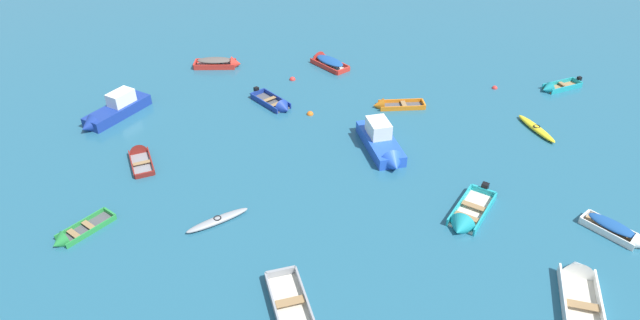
# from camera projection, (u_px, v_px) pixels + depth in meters

# --- Properties ---
(rowboat_red_outer_left) EXTENTS (3.68, 1.56, 1.13)m
(rowboat_red_outer_left) POSITION_uv_depth(u_px,v_px,m) (222.00, 63.00, 41.92)
(rowboat_red_outer_left) COLOR gray
(rowboat_red_outer_left) RESTS_ON ground_plane
(rowboat_turquoise_far_back) EXTENTS (3.32, 2.38, 0.92)m
(rowboat_turquoise_far_back) POSITION_uv_depth(u_px,v_px,m) (555.00, 88.00, 38.72)
(rowboat_turquoise_far_back) COLOR #99754C
(rowboat_turquoise_far_back) RESTS_ON ground_plane
(kayak_grey_cluster_outer) EXTENTS (2.92, 2.46, 0.31)m
(kayak_grey_cluster_outer) POSITION_uv_depth(u_px,v_px,m) (218.00, 220.00, 26.82)
(kayak_grey_cluster_outer) COLOR gray
(kayak_grey_cluster_outer) RESTS_ON ground_plane
(rowboat_white_near_camera) EXTENTS (2.80, 2.78, 0.89)m
(rowboat_white_near_camera) POSITION_uv_depth(u_px,v_px,m) (620.00, 233.00, 25.85)
(rowboat_white_near_camera) COLOR #99754C
(rowboat_white_near_camera) RESTS_ON ground_plane
(rowboat_deep_blue_distant_center) EXTENTS (3.27, 3.22, 1.10)m
(rowboat_deep_blue_distant_center) POSITION_uv_depth(u_px,v_px,m) (278.00, 105.00, 36.54)
(rowboat_deep_blue_distant_center) COLOR #4C4C51
(rowboat_deep_blue_distant_center) RESTS_ON ground_plane
(motor_launch_blue_back_row_left) EXTENTS (3.04, 5.32, 1.91)m
(motor_launch_blue_back_row_left) POSITION_uv_depth(u_px,v_px,m) (382.00, 144.00, 31.92)
(motor_launch_blue_back_row_left) COLOR blue
(motor_launch_blue_back_row_left) RESTS_ON ground_plane
(rowboat_green_midfield_left) EXTENTS (2.49, 3.13, 0.92)m
(rowboat_green_midfield_left) POSITION_uv_depth(u_px,v_px,m) (70.00, 237.00, 25.83)
(rowboat_green_midfield_left) COLOR #4C4C51
(rowboat_green_midfield_left) RESTS_ON ground_plane
(rowboat_maroon_back_row_center) EXTENTS (2.37, 3.22, 1.02)m
(rowboat_maroon_back_row_center) POSITION_uv_depth(u_px,v_px,m) (139.00, 155.00, 31.69)
(rowboat_maroon_back_row_center) COLOR gray
(rowboat_maroon_back_row_center) RESTS_ON ground_plane
(rowboat_orange_near_right) EXTENTS (3.60, 1.54, 0.96)m
(rowboat_orange_near_right) POSITION_uv_depth(u_px,v_px,m) (388.00, 105.00, 36.60)
(rowboat_orange_near_right) COLOR #4C4C51
(rowboat_orange_near_right) RESTS_ON ground_plane
(kayak_yellow_outer_right) EXTENTS (1.92, 3.47, 0.34)m
(kayak_yellow_outer_right) POSITION_uv_depth(u_px,v_px,m) (536.00, 128.00, 34.09)
(kayak_yellow_outer_right) COLOR yellow
(kayak_yellow_outer_right) RESTS_ON ground_plane
(rowboat_red_cluster_inner) EXTENTS (3.46, 3.43, 1.23)m
(rowboat_red_cluster_inner) POSITION_uv_depth(u_px,v_px,m) (325.00, 61.00, 42.36)
(rowboat_red_cluster_inner) COLOR beige
(rowboat_red_cluster_inner) RESTS_ON ground_plane
(rowboat_turquoise_near_left) EXTENTS (3.04, 4.12, 1.30)m
(rowboat_turquoise_near_left) POSITION_uv_depth(u_px,v_px,m) (465.00, 220.00, 26.77)
(rowboat_turquoise_near_left) COLOR beige
(rowboat_turquoise_near_left) RESTS_ON ground_plane
(rowboat_white_far_right) EXTENTS (2.23, 4.82, 1.37)m
(rowboat_white_far_right) POSITION_uv_depth(u_px,v_px,m) (578.00, 285.00, 23.21)
(rowboat_white_far_right) COLOR beige
(rowboat_white_far_right) RESTS_ON ground_plane
(motor_launch_deep_blue_foreground_center) EXTENTS (3.43, 5.23, 1.75)m
(motor_launch_deep_blue_foreground_center) POSITION_uv_depth(u_px,v_px,m) (113.00, 111.00, 35.23)
(motor_launch_deep_blue_foreground_center) COLOR navy
(motor_launch_deep_blue_foreground_center) RESTS_ON ground_plane
(mooring_buoy_between_boats_right) EXTENTS (0.45, 0.45, 0.45)m
(mooring_buoy_between_boats_right) POSITION_uv_depth(u_px,v_px,m) (310.00, 114.00, 35.89)
(mooring_buoy_between_boats_right) COLOR orange
(mooring_buoy_between_boats_right) RESTS_ON ground_plane
(mooring_buoy_central) EXTENTS (0.46, 0.46, 0.46)m
(mooring_buoy_central) POSITION_uv_depth(u_px,v_px,m) (292.00, 80.00, 40.20)
(mooring_buoy_central) COLOR red
(mooring_buoy_central) RESTS_ON ground_plane
(mooring_buoy_trailing) EXTENTS (0.40, 0.40, 0.40)m
(mooring_buoy_trailing) POSITION_uv_depth(u_px,v_px,m) (495.00, 88.00, 39.03)
(mooring_buoy_trailing) COLOR red
(mooring_buoy_trailing) RESTS_ON ground_plane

